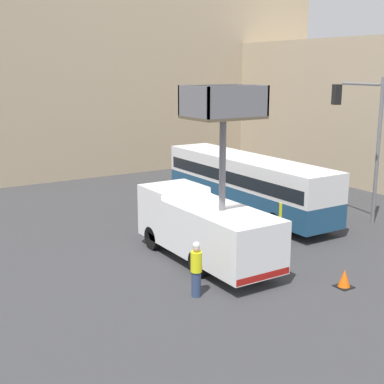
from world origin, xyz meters
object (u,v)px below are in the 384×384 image
at_px(utility_truck, 205,223).
at_px(road_worker_near_truck, 196,269).
at_px(road_worker_directing, 283,215).
at_px(traffic_cone_near_truck, 344,279).
at_px(city_bus, 247,181).
at_px(traffic_light_pole, 365,130).

xyz_separation_m(utility_truck, road_worker_near_truck, (-2.05, -2.58, -0.62)).
bearing_deg(road_worker_directing, traffic_cone_near_truck, 121.72).
bearing_deg(city_bus, traffic_light_pole, -154.70).
distance_m(road_worker_directing, traffic_cone_near_truck, 5.90).
distance_m(utility_truck, road_worker_near_truck, 3.35).
bearing_deg(utility_truck, traffic_light_pole, 1.77).
height_order(utility_truck, traffic_light_pole, traffic_light_pole).
height_order(traffic_light_pole, road_worker_directing, traffic_light_pole).
bearing_deg(traffic_light_pole, road_worker_directing, 173.02).
bearing_deg(utility_truck, road_worker_directing, 9.84).
xyz_separation_m(city_bus, traffic_cone_near_truck, (-3.09, -9.48, -1.44)).
xyz_separation_m(city_bus, road_worker_near_truck, (-7.83, -7.39, -0.78)).
height_order(traffic_light_pole, traffic_cone_near_truck, traffic_light_pole).
height_order(utility_truck, road_worker_directing, utility_truck).
relative_size(road_worker_near_truck, traffic_cone_near_truck, 2.97).
distance_m(utility_truck, traffic_light_pole, 9.63).
relative_size(city_bus, road_worker_directing, 5.88).
bearing_deg(road_worker_near_truck, traffic_light_pole, 53.25).
bearing_deg(traffic_light_pole, road_worker_near_truck, -165.65).
bearing_deg(road_worker_near_truck, traffic_cone_near_truck, 15.12).
bearing_deg(traffic_light_pole, traffic_cone_near_truck, -142.46).
distance_m(utility_truck, city_bus, 7.53).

